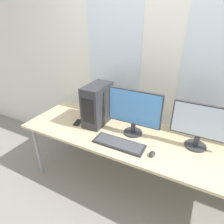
# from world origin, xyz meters

# --- Properties ---
(ground_plane) EXTENTS (14.00, 14.00, 0.00)m
(ground_plane) POSITION_xyz_m (0.00, 0.00, 0.00)
(ground_plane) COLOR gray
(wall_back) EXTENTS (8.00, 0.07, 2.70)m
(wall_back) POSITION_xyz_m (0.00, 0.90, 1.35)
(wall_back) COLOR silver
(wall_back) RESTS_ON ground_plane
(desk) EXTENTS (2.56, 0.77, 0.73)m
(desk) POSITION_xyz_m (0.00, 0.39, 0.69)
(desk) COLOR #D1BA8E
(desk) RESTS_ON ground_plane
(pc_tower) EXTENTS (0.20, 0.38, 0.45)m
(pc_tower) POSITION_xyz_m (-0.54, 0.46, 0.96)
(pc_tower) COLOR #2D2D33
(pc_tower) RESTS_ON desk
(monitor_main) EXTENTS (0.55, 0.20, 0.48)m
(monitor_main) POSITION_xyz_m (-0.10, 0.44, 1.00)
(monitor_main) COLOR #333338
(monitor_main) RESTS_ON desk
(monitor_right_near) EXTENTS (0.51, 0.20, 0.44)m
(monitor_right_near) POSITION_xyz_m (0.51, 0.49, 0.97)
(monitor_right_near) COLOR #333338
(monitor_right_near) RESTS_ON desk
(keyboard) EXTENTS (0.50, 0.17, 0.02)m
(keyboard) POSITION_xyz_m (-0.15, 0.19, 0.74)
(keyboard) COLOR #28282D
(keyboard) RESTS_ON desk
(mouse) EXTENTS (0.05, 0.08, 0.04)m
(mouse) POSITION_xyz_m (0.18, 0.18, 0.75)
(mouse) COLOR #2D2D2D
(mouse) RESTS_ON desk
(cell_phone) EXTENTS (0.10, 0.15, 0.01)m
(cell_phone) POSITION_xyz_m (-0.74, 0.34, 0.74)
(cell_phone) COLOR black
(cell_phone) RESTS_ON desk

